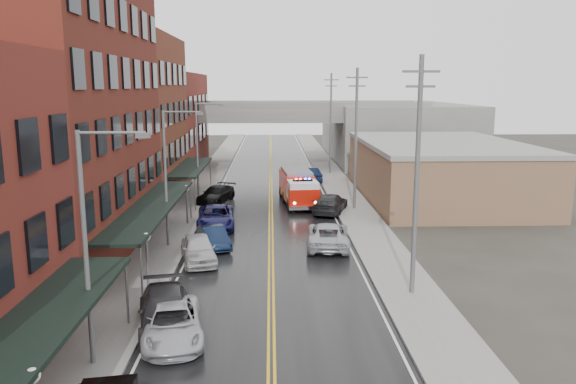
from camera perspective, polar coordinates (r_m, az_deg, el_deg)
name	(u,v)px	position (r m, az deg, el deg)	size (l,w,h in m)	color
road	(271,224)	(43.33, -1.75, -3.31)	(11.00, 160.00, 0.02)	black
sidewalk_left	(176,224)	(43.92, -11.33, -3.24)	(3.00, 160.00, 0.15)	slate
sidewalk_right	(365,223)	(43.92, 7.83, -3.13)	(3.00, 160.00, 0.15)	slate
curb_left	(197,224)	(43.68, -9.19, -3.24)	(0.30, 160.00, 0.15)	gray
curb_right	(344,223)	(43.67, 5.69, -3.16)	(0.30, 160.00, 0.15)	gray
brick_building_b	(53,111)	(37.51, -22.78, 7.58)	(9.00, 20.00, 18.00)	#571E17
brick_building_c	(126,119)	(54.27, -16.11, 7.13)	(9.00, 15.00, 15.00)	#5B2B1B
brick_building_far	(163,123)	(71.43, -12.61, 6.86)	(9.00, 20.00, 12.00)	maroon
tan_building	(440,172)	(55.02, 15.14, 1.98)	(14.00, 22.00, 5.00)	brown
right_far_block	(393,131)	(84.23, 10.62, 6.13)	(18.00, 30.00, 8.00)	slate
awning_0	(23,340)	(19.24, -25.32, -13.44)	(2.60, 16.00, 3.09)	black
awning_1	(153,207)	(36.61, -13.58, -1.45)	(2.60, 18.00, 3.09)	black
awning_2	(191,167)	(53.60, -9.82, 2.50)	(2.60, 13.00, 3.09)	black
globe_lamp_1	(147,248)	(29.91, -14.17, -5.54)	(0.44, 0.44, 3.12)	#59595B
globe_lamp_2	(187,196)	(43.30, -10.27, -0.37)	(0.44, 0.44, 3.12)	#59595B
street_lamp_0	(91,235)	(21.75, -19.35, -4.12)	(2.64, 0.22, 9.00)	#59595B
street_lamp_1	(169,170)	(37.01, -11.99, 2.21)	(2.64, 0.22, 9.00)	#59595B
street_lamp_2	(200,144)	(52.71, -8.95, 4.80)	(2.64, 0.22, 9.00)	#59595B
utility_pole_0	(417,173)	(28.28, 12.96, 1.88)	(1.80, 0.24, 12.00)	#59595B
utility_pole_1	(356,137)	(47.76, 6.91, 5.60)	(1.80, 0.24, 12.00)	#59595B
utility_pole_2	(331,122)	(67.54, 4.37, 7.14)	(1.80, 0.24, 12.00)	#59595B
overpass	(270,121)	(74.17, -1.80, 7.24)	(40.00, 10.00, 7.50)	slate
fire_truck	(298,187)	(50.28, 1.05, 0.55)	(3.90, 8.44, 3.00)	#B91508
parked_car_left_2	(172,323)	(24.65, -11.68, -12.92)	(2.43, 5.28, 1.47)	#B2B3BA
parked_car_left_3	(166,311)	(25.70, -12.32, -11.73)	(2.29, 5.64, 1.64)	#29292C
parked_car_left_4	(198,249)	(34.52, -9.10, -5.73)	(1.94, 4.83, 1.64)	#B8B8B8
parked_car_left_5	(214,237)	(37.45, -7.56, -4.57)	(1.48, 4.23, 1.39)	black
parked_car_left_6	(216,217)	(42.48, -7.35, -2.56)	(2.72, 5.89, 1.64)	#111142
parked_car_left_7	(216,194)	(51.73, -7.31, -0.23)	(2.11, 5.18, 1.50)	black
parked_car_right_0	(328,235)	(37.31, 4.08, -4.38)	(2.70, 5.86, 1.63)	#ADAFB5
parked_car_right_1	(330,203)	(47.25, 4.32, -1.16)	(2.26, 5.55, 1.61)	black
parked_car_right_2	(307,182)	(58.50, 1.94, 1.07)	(1.65, 4.09, 1.40)	#B5B5B5
parked_car_right_3	(308,175)	(62.20, 2.04, 1.77)	(1.74, 5.00, 1.65)	black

